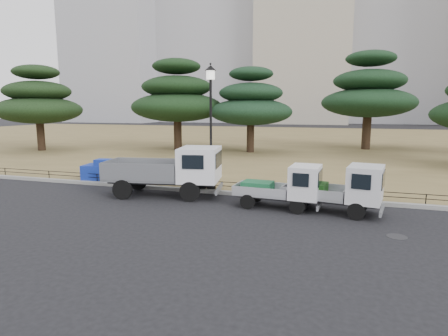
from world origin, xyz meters
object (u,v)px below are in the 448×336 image
(truck_kei_rear, at_px, (340,189))
(tarp_pile, at_px, (101,171))
(truck_kei_front, at_px, (284,187))
(street_lamp, at_px, (211,106))
(truck_large, at_px, (170,169))

(truck_kei_rear, height_order, tarp_pile, truck_kei_rear)
(truck_kei_front, relative_size, truck_kei_rear, 0.90)
(truck_kei_front, distance_m, tarp_pile, 10.22)
(truck_kei_front, distance_m, street_lamp, 5.10)
(street_lamp, xyz_separation_m, tarp_pile, (-6.31, 0.47, -3.33))
(truck_kei_rear, bearing_deg, truck_large, -175.56)
(street_lamp, bearing_deg, truck_kei_front, -27.06)
(street_lamp, height_order, tarp_pile, street_lamp)
(truck_kei_front, relative_size, tarp_pile, 1.85)
(truck_kei_front, height_order, tarp_pile, truck_kei_front)
(truck_kei_rear, xyz_separation_m, street_lamp, (-5.70, 1.88, 3.00))
(truck_kei_front, bearing_deg, street_lamp, 156.62)
(truck_kei_rear, distance_m, tarp_pile, 12.24)
(truck_large, distance_m, truck_kei_front, 5.14)
(truck_kei_rear, distance_m, street_lamp, 6.71)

